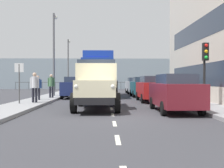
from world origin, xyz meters
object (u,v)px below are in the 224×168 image
Objects in this scene: car_white_oppositeside_1 at (81,86)px; lamp_post_promenade at (54,47)px; car_navy_oppositeside_0 at (75,87)px; pedestrian_couple_b at (38,86)px; car_teal_kerbside_2 at (142,87)px; lorry_cargo_blue at (99,73)px; car_silver_kerbside_3 at (135,85)px; traffic_light_near at (205,60)px; pedestrian_with_bag at (35,85)px; lamp_post_far at (68,60)px; car_maroon_kerbside_near at (175,92)px; pedestrian_in_dark_coat at (51,84)px; truck_vintage_cream at (97,86)px; street_sign at (19,76)px; car_black_oppositeside_2 at (86,85)px; car_red_kerbside_1 at (152,88)px.

lamp_post_promenade is at bearing 70.06° from car_white_oppositeside_1.
lamp_post_promenade reaches higher than car_white_oppositeside_1.
pedestrian_couple_b is (1.96, 4.19, 0.19)m from car_navy_oppositeside_0.
lamp_post_promenade is at bearing 3.90° from car_teal_kerbside_2.
lorry_cargo_blue is 1.92× the size of car_silver_kerbside_3.
lorry_cargo_blue is at bearing -60.72° from traffic_light_near.
traffic_light_near is at bearing 155.86° from pedestrian_couple_b.
pedestrian_with_bag reaches higher than pedestrian_couple_b.
lorry_cargo_blue is 11.65m from traffic_light_near.
lamp_post_far is (0.29, -10.74, -0.30)m from lamp_post_promenade.
lamp_post_promenade is at bearing -44.65° from traffic_light_near.
lorry_cargo_blue is 5.12× the size of pedestrian_couple_b.
car_teal_kerbside_2 is at bearing -90.00° from car_maroon_kerbside_near.
car_silver_kerbside_3 is at bearing -129.53° from pedestrian_in_dark_coat.
car_silver_kerbside_3 is at bearing -169.98° from car_white_oppositeside_1.
car_teal_kerbside_2 is (-3.58, -10.26, -0.28)m from truck_vintage_cream.
car_silver_kerbside_3 is 0.67× the size of lamp_post_far.
pedestrian_with_bag is 0.78× the size of street_sign.
car_navy_oppositeside_0 is at bearing 155.32° from lamp_post_promenade.
lamp_post_far reaches higher than car_teal_kerbside_2.
pedestrian_in_dark_coat reaches higher than car_maroon_kerbside_near.
truck_vintage_cream is 21.24m from car_black_oppositeside_2.
pedestrian_couple_b is at bearing 78.96° from car_white_oppositeside_1.
traffic_light_near reaches higher than car_teal_kerbside_2.
lamp_post_promenade reaches higher than pedestrian_couple_b.
lamp_post_promenade reaches higher than truck_vintage_cream.
street_sign is at bearing 71.89° from car_navy_oppositeside_0.
pedestrian_in_dark_coat is (1.53, 7.73, 0.28)m from car_white_oppositeside_1.
car_silver_kerbside_3 is at bearing -126.00° from lorry_cargo_blue.
truck_vintage_cream is at bearing 70.75° from car_teal_kerbside_2.
truck_vintage_cream is 4.62m from pedestrian_with_bag.
traffic_light_near is at bearing 119.28° from lorry_cargo_blue.
lorry_cargo_blue reaches higher than pedestrian_with_bag.
pedestrian_with_bag reaches higher than car_black_oppositeside_2.
traffic_light_near is (-9.24, 2.28, 1.29)m from pedestrian_with_bag.
pedestrian_couple_b is 0.25× the size of lamp_post_far.
car_maroon_kerbside_near and car_navy_oppositeside_0 have the same top height.
car_teal_kerbside_2 is 1.73× the size of street_sign.
pedestrian_in_dark_coat is 0.54× the size of traffic_light_near.
pedestrian_with_bag is at bearing -36.11° from truck_vintage_cream.
car_teal_kerbside_2 is at bearing -134.12° from pedestrian_with_bag.
pedestrian_with_bag is at bearing 91.54° from lamp_post_far.
car_red_kerbside_1 and car_navy_oppositeside_0 have the same top height.
street_sign reaches higher than car_black_oppositeside_2.
car_red_kerbside_1 is at bearing -177.98° from pedestrian_couple_b.
car_maroon_kerbside_near is at bearing 107.97° from lorry_cargo_blue.
traffic_light_near is (-7.61, 8.48, 1.58)m from car_navy_oppositeside_0.
car_maroon_kerbside_near is 10.81m from pedestrian_in_dark_coat.
street_sign is (0.75, 5.10, 0.51)m from pedestrian_in_dark_coat.
car_maroon_kerbside_near is 2.88m from traffic_light_near.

